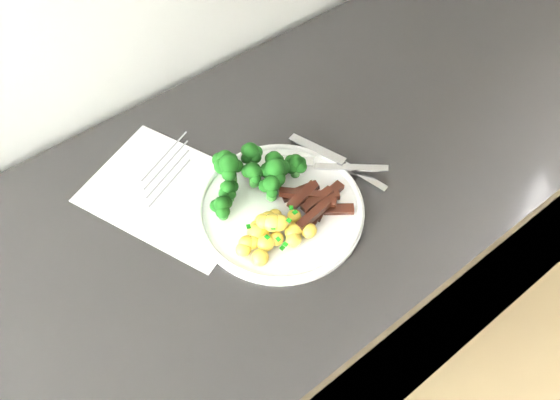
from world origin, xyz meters
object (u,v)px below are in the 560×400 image
at_px(plate, 280,208).
at_px(broccoli, 254,172).
at_px(counter, 266,313).
at_px(knife, 350,169).
at_px(recipe_paper, 172,193).
at_px(potatoes, 270,231).
at_px(beef_strips, 316,202).
at_px(fork, 336,165).

xyz_separation_m(plate, broccoli, (-0.01, 0.06, 0.04)).
xyz_separation_m(counter, knife, (0.15, -0.05, 0.46)).
relative_size(counter, knife, 12.81).
distance_m(plate, knife, 0.14).
height_order(recipe_paper, knife, knife).
relative_size(broccoli, potatoes, 1.43).
bearing_deg(counter, beef_strips, -54.05).
height_order(recipe_paper, plate, plate).
height_order(counter, fork, fork).
xyz_separation_m(recipe_paper, fork, (0.24, -0.13, 0.02)).
distance_m(plate, beef_strips, 0.06).
height_order(beef_strips, knife, beef_strips).
distance_m(recipe_paper, knife, 0.29).
bearing_deg(plate, fork, 2.84).
bearing_deg(recipe_paper, beef_strips, -45.76).
height_order(broccoli, potatoes, broccoli).
distance_m(broccoli, potatoes, 0.10).
distance_m(broccoli, knife, 0.16).
bearing_deg(knife, counter, 161.34).
bearing_deg(plate, recipe_paper, 130.81).
height_order(broccoli, knife, broccoli).
xyz_separation_m(counter, broccoli, (0.00, 0.02, 0.49)).
relative_size(recipe_paper, knife, 1.73).
bearing_deg(fork, beef_strips, -153.34).
bearing_deg(beef_strips, fork, 26.66).
distance_m(recipe_paper, beef_strips, 0.23).
height_order(plate, knife, knife).
relative_size(fork, knife, 0.74).
xyz_separation_m(counter, potatoes, (-0.04, -0.07, 0.47)).
bearing_deg(knife, potatoes, -172.61).
relative_size(potatoes, fork, 0.89).
relative_size(broccoli, beef_strips, 1.55).
distance_m(plate, fork, 0.12).
relative_size(plate, broccoli, 1.53).
relative_size(plate, knife, 1.43).
relative_size(broccoli, fork, 1.27).
xyz_separation_m(recipe_paper, broccoli, (0.11, -0.08, 0.04)).
bearing_deg(counter, fork, -15.61).
height_order(counter, knife, knife).
relative_size(counter, fork, 17.29).
height_order(counter, recipe_paper, recipe_paper).
bearing_deg(broccoli, counter, -98.59).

